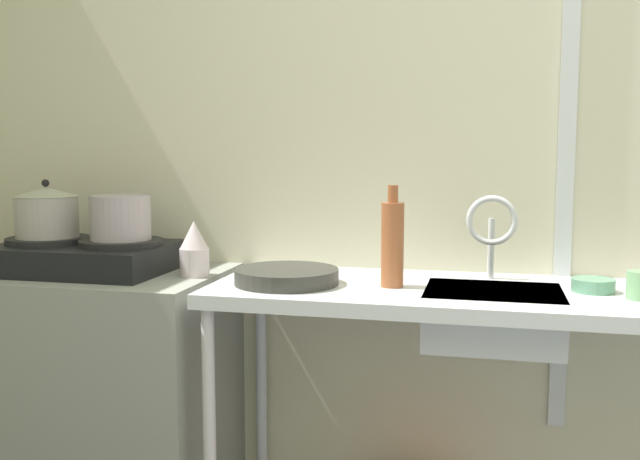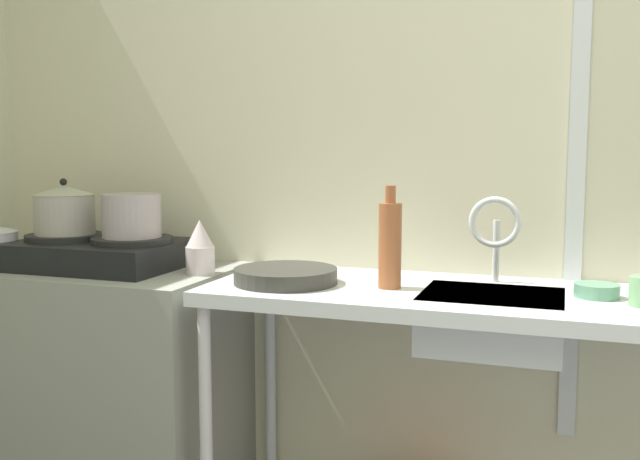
# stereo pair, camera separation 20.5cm
# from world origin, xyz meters

# --- Properties ---
(wall_back) EXTENTS (5.14, 0.10, 2.48)m
(wall_back) POSITION_xyz_m (0.00, 1.72, 1.24)
(wall_back) COLOR beige
(wall_back) RESTS_ON ground
(wall_metal_strip) EXTENTS (0.05, 0.01, 1.98)m
(wall_metal_strip) POSITION_xyz_m (-0.12, 1.67, 1.36)
(wall_metal_strip) COLOR silver
(counter_concrete) EXTENTS (0.94, 0.54, 0.85)m
(counter_concrete) POSITION_xyz_m (-1.62, 1.40, 0.42)
(counter_concrete) COLOR gray
(counter_concrete) RESTS_ON ground
(counter_sink) EXTENTS (1.68, 0.54, 0.85)m
(counter_sink) POSITION_xyz_m (-0.28, 1.40, 0.78)
(counter_sink) COLOR silver
(counter_sink) RESTS_ON ground
(stove) EXTENTS (0.54, 0.39, 0.11)m
(stove) POSITION_xyz_m (-1.58, 1.40, 0.90)
(stove) COLOR black
(stove) RESTS_ON counter_concrete
(pot_on_left_burner) EXTENTS (0.20, 0.20, 0.19)m
(pot_on_left_burner) POSITION_xyz_m (-1.71, 1.40, 1.03)
(pot_on_left_burner) COLOR #A19B92
(pot_on_left_burner) RESTS_ON stove
(pot_on_right_burner) EXTENTS (0.19, 0.19, 0.14)m
(pot_on_right_burner) POSITION_xyz_m (-1.45, 1.40, 1.02)
(pot_on_right_burner) COLOR #A3959B
(pot_on_right_burner) RESTS_ON stove
(percolator) EXTENTS (0.09, 0.09, 0.17)m
(percolator) POSITION_xyz_m (-1.21, 1.41, 0.93)
(percolator) COLOR beige
(percolator) RESTS_ON counter_concrete
(sink_basin) EXTENTS (0.37, 0.30, 0.15)m
(sink_basin) POSITION_xyz_m (-0.32, 1.39, 0.77)
(sink_basin) COLOR silver
(sink_basin) RESTS_ON counter_sink
(faucet) EXTENTS (0.15, 0.08, 0.25)m
(faucet) POSITION_xyz_m (-0.33, 1.52, 1.01)
(faucet) COLOR silver
(faucet) RESTS_ON counter_sink
(frying_pan) EXTENTS (0.30, 0.30, 0.04)m
(frying_pan) POSITION_xyz_m (-0.90, 1.35, 0.87)
(frying_pan) COLOR #31302B
(frying_pan) RESTS_ON counter_sink
(small_bowl_on_drainboard) EXTENTS (0.12, 0.12, 0.04)m
(small_bowl_on_drainboard) POSITION_xyz_m (-0.06, 1.43, 0.86)
(small_bowl_on_drainboard) COLOR slate
(small_bowl_on_drainboard) RESTS_ON counter_sink
(bottle_by_sink) EXTENTS (0.06, 0.06, 0.29)m
(bottle_by_sink) POSITION_xyz_m (-0.60, 1.38, 0.97)
(bottle_by_sink) COLOR #97522E
(bottle_by_sink) RESTS_ON counter_sink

